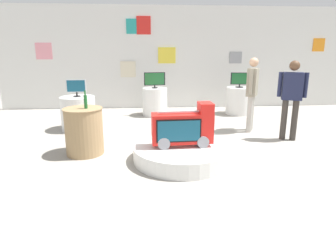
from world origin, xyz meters
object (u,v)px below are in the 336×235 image
(tv_on_center_rear, at_px, (76,87))
(display_pedestal_right_rear, at_px, (238,101))
(shopper_browsing_near_truck, at_px, (292,95))
(display_pedestal_center_rear, at_px, (78,113))
(display_pedestal_left_rear, at_px, (155,102))
(side_table_round, at_px, (84,131))
(tv_on_left_rear, at_px, (155,79))
(shopper_browsing_rear, at_px, (252,89))
(tv_on_right_rear, at_px, (240,80))
(novelty_firetruck_tv, at_px, (183,129))
(bottle_on_side_table, at_px, (86,101))
(main_display_pedestal, at_px, (182,153))

(tv_on_center_rear, height_order, display_pedestal_right_rear, tv_on_center_rear)
(display_pedestal_right_rear, bearing_deg, shopper_browsing_near_truck, -83.81)
(display_pedestal_center_rear, distance_m, display_pedestal_right_rear, 4.48)
(display_pedestal_left_rear, xyz_separation_m, side_table_round, (-1.34, -3.01, 0.04))
(tv_on_left_rear, relative_size, display_pedestal_center_rear, 0.76)
(display_pedestal_left_rear, relative_size, shopper_browsing_rear, 0.47)
(display_pedestal_center_rear, height_order, side_table_round, side_table_round)
(display_pedestal_left_rear, distance_m, shopper_browsing_near_truck, 3.72)
(tv_on_right_rear, bearing_deg, shopper_browsing_rear, -99.50)
(tv_on_right_rear, xyz_separation_m, side_table_round, (-3.78, -2.98, -0.58))
(shopper_browsing_near_truck, distance_m, shopper_browsing_rear, 0.90)
(novelty_firetruck_tv, relative_size, shopper_browsing_rear, 0.61)
(side_table_round, relative_size, bottle_on_side_table, 2.66)
(main_display_pedestal, bearing_deg, novelty_firetruck_tv, -16.40)
(novelty_firetruck_tv, distance_m, side_table_round, 1.78)
(tv_on_center_rear, bearing_deg, bottle_on_side_table, -71.37)
(display_pedestal_right_rear, bearing_deg, tv_on_right_rear, -82.95)
(tv_on_right_rear, xyz_separation_m, shopper_browsing_rear, (-0.30, -1.77, -0.03))
(tv_on_left_rear, height_order, bottle_on_side_table, tv_on_left_rear)
(main_display_pedestal, height_order, bottle_on_side_table, bottle_on_side_table)
(tv_on_center_rear, height_order, bottle_on_side_table, tv_on_center_rear)
(tv_on_right_rear, distance_m, shopper_browsing_near_truck, 2.48)
(main_display_pedestal, distance_m, shopper_browsing_near_truck, 2.65)
(display_pedestal_left_rear, distance_m, tv_on_right_rear, 2.52)
(main_display_pedestal, height_order, display_pedestal_left_rear, display_pedestal_left_rear)
(novelty_firetruck_tv, height_order, display_pedestal_left_rear, novelty_firetruck_tv)
(display_pedestal_left_rear, relative_size, bottle_on_side_table, 2.47)
(display_pedestal_right_rear, bearing_deg, main_display_pedestal, -121.22)
(side_table_round, bearing_deg, shopper_browsing_rear, 19.27)
(main_display_pedestal, height_order, side_table_round, side_table_round)
(display_pedestal_right_rear, distance_m, tv_on_right_rear, 0.62)
(tv_on_center_rear, distance_m, shopper_browsing_near_truck, 4.67)
(side_table_round, bearing_deg, display_pedestal_right_rear, 38.35)
(tv_on_right_rear, distance_m, side_table_round, 4.85)
(tv_on_center_rear, bearing_deg, tv_on_right_rear, 17.59)
(tv_on_right_rear, relative_size, shopper_browsing_rear, 0.31)
(novelty_firetruck_tv, height_order, bottle_on_side_table, bottle_on_side_table)
(display_pedestal_left_rear, distance_m, display_pedestal_right_rear, 2.44)
(display_pedestal_right_rear, bearing_deg, tv_on_left_rear, 179.61)
(display_pedestal_center_rear, height_order, shopper_browsing_rear, shopper_browsing_rear)
(bottle_on_side_table, bearing_deg, novelty_firetruck_tv, -13.62)
(shopper_browsing_rear, bearing_deg, bottle_on_side_table, -159.88)
(main_display_pedestal, distance_m, tv_on_right_rear, 4.09)
(side_table_round, distance_m, shopper_browsing_near_truck, 4.11)
(novelty_firetruck_tv, relative_size, tv_on_left_rear, 1.72)
(display_pedestal_center_rear, bearing_deg, tv_on_center_rear, -91.96)
(display_pedestal_center_rear, bearing_deg, novelty_firetruck_tv, -43.01)
(main_display_pedestal, bearing_deg, tv_on_left_rear, 96.15)
(main_display_pedestal, relative_size, novelty_firetruck_tv, 1.61)
(tv_on_left_rear, height_order, display_pedestal_right_rear, tv_on_left_rear)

